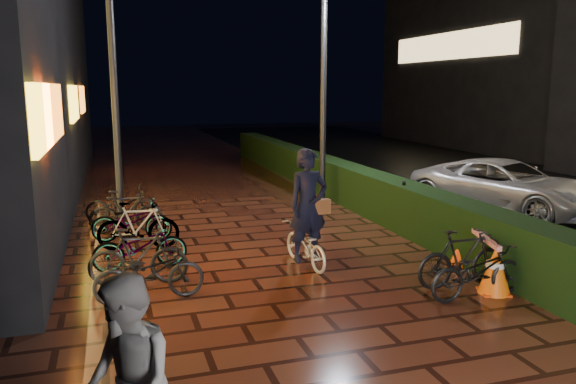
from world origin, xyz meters
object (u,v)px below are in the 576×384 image
object	(u,v)px
traffic_barrier	(479,255)
cart_assembly	(402,202)
van	(505,186)
cyclist	(307,224)

from	to	relation	value
traffic_barrier	cart_assembly	distance (m)	3.31
cart_assembly	van	bearing A→B (deg)	12.55
cyclist	cart_assembly	size ratio (longest dim) A/B	1.85
cyclist	traffic_barrier	bearing A→B (deg)	-28.95
van	cyclist	bearing A→B (deg)	179.96
cyclist	cart_assembly	xyz separation A→B (m)	(2.85, 1.93, -0.19)
traffic_barrier	cart_assembly	size ratio (longest dim) A/B	1.67
van	cart_assembly	world-z (taller)	van
cyclist	traffic_barrier	size ratio (longest dim) A/B	1.10
cyclist	van	bearing A→B (deg)	23.56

